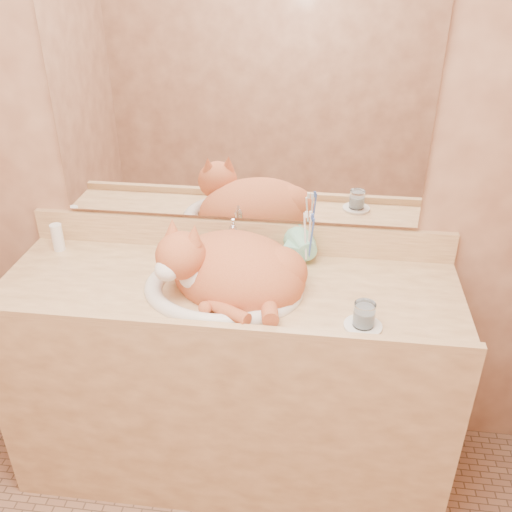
# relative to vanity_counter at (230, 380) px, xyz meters

# --- Properties ---
(wall_back) EXTENTS (2.40, 0.02, 2.50)m
(wall_back) POSITION_rel_vanity_counter_xyz_m (0.00, 0.28, 0.82)
(wall_back) COLOR #8D5940
(wall_back) RESTS_ON ground
(vanity_counter) EXTENTS (1.60, 0.55, 0.85)m
(vanity_counter) POSITION_rel_vanity_counter_xyz_m (0.00, 0.00, 0.00)
(vanity_counter) COLOR #A37749
(vanity_counter) RESTS_ON floor
(mirror) EXTENTS (1.30, 0.02, 0.80)m
(mirror) POSITION_rel_vanity_counter_xyz_m (0.00, 0.26, 0.97)
(mirror) COLOR white
(mirror) RESTS_ON wall_back
(sink_basin) EXTENTS (0.63, 0.56, 0.17)m
(sink_basin) POSITION_rel_vanity_counter_xyz_m (-0.01, -0.02, 0.51)
(sink_basin) COLOR white
(sink_basin) RESTS_ON vanity_counter
(faucet) EXTENTS (0.06, 0.11, 0.15)m
(faucet) POSITION_rel_vanity_counter_xyz_m (-0.01, 0.19, 0.50)
(faucet) COLOR silver
(faucet) RESTS_ON vanity_counter
(cat) EXTENTS (0.59, 0.54, 0.26)m
(cat) POSITION_rel_vanity_counter_xyz_m (0.01, -0.01, 0.51)
(cat) COLOR #B04C28
(cat) RESTS_ON sink_basin
(soap_dispenser) EXTENTS (0.09, 0.10, 0.17)m
(soap_dispenser) POSITION_rel_vanity_counter_xyz_m (0.21, 0.16, 0.51)
(soap_dispenser) COLOR #7DC9A7
(soap_dispenser) RESTS_ON vanity_counter
(toothbrush_cup) EXTENTS (0.16, 0.16, 0.11)m
(toothbrush_cup) POSITION_rel_vanity_counter_xyz_m (0.27, 0.16, 0.48)
(toothbrush_cup) COLOR #7DC9A7
(toothbrush_cup) RESTS_ON vanity_counter
(toothbrushes) EXTENTS (0.04, 0.04, 0.22)m
(toothbrushes) POSITION_rel_vanity_counter_xyz_m (0.27, 0.16, 0.56)
(toothbrushes) COLOR white
(toothbrushes) RESTS_ON toothbrush_cup
(saucer) EXTENTS (0.12, 0.12, 0.01)m
(saucer) POSITION_rel_vanity_counter_xyz_m (0.45, -0.18, 0.43)
(saucer) COLOR white
(saucer) RESTS_ON vanity_counter
(water_glass) EXTENTS (0.07, 0.07, 0.08)m
(water_glass) POSITION_rel_vanity_counter_xyz_m (0.45, -0.18, 0.47)
(water_glass) COLOR white
(water_glass) RESTS_ON saucer
(lotion_bottle) EXTENTS (0.04, 0.04, 0.11)m
(lotion_bottle) POSITION_rel_vanity_counter_xyz_m (-0.68, 0.17, 0.48)
(lotion_bottle) COLOR white
(lotion_bottle) RESTS_ON vanity_counter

